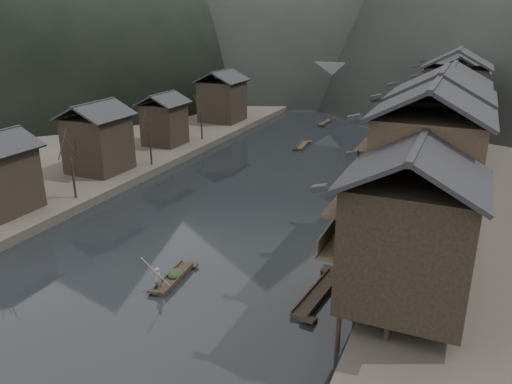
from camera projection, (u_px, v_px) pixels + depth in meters
The scene contains 12 objects.
water at pixel (211, 240), 44.16m from camera, with size 300.00×300.00×0.00m, color black.
left_bank at pixel (148, 118), 91.61m from camera, with size 40.00×200.00×1.20m, color #2D2823.
stilt_houses at pixel (446, 117), 51.08m from camera, with size 9.00×67.60×15.25m.
left_houses at pixel (148, 117), 67.29m from camera, with size 8.10×53.20×8.73m.
bare_trees at pixel (117, 136), 56.64m from camera, with size 3.11×40.30×6.23m.
moored_sampans at pixel (397, 172), 62.19m from camera, with size 3.16×72.97×0.47m.
midriver_boats at pixel (347, 128), 85.84m from camera, with size 13.36×31.25×0.45m.
stone_bridge at pixel (375, 82), 104.40m from camera, with size 40.00×6.00×9.00m.
hero_sampan at pixel (174, 278), 37.45m from camera, with size 1.52×5.24×0.44m.
cargo_heap at pixel (176, 270), 37.45m from camera, with size 1.14×1.50×0.69m, color black.
boatman at pixel (158, 275), 35.58m from camera, with size 0.63×0.42×1.73m, color #5E5E61.
bamboo_pole at pixel (157, 242), 34.59m from camera, with size 0.06×0.06×4.35m, color #8C7A51.
Camera 1 is at (19.73, -35.10, 19.05)m, focal length 35.00 mm.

